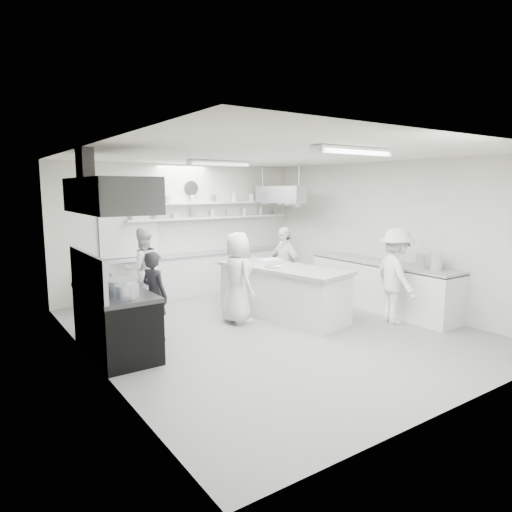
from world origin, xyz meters
TOP-DOWN VIEW (x-y plane):
  - floor at (0.00, 0.00)m, footprint 6.00×7.00m
  - ceiling at (0.00, 0.00)m, footprint 6.00×7.00m
  - wall_back at (0.00, 3.50)m, footprint 6.00×0.04m
  - wall_front at (0.00, -3.50)m, footprint 6.00×0.04m
  - wall_left at (-3.00, 0.00)m, footprint 0.04×7.00m
  - wall_right at (3.00, 0.00)m, footprint 0.04×7.00m
  - stove at (-2.60, 0.40)m, footprint 0.80×1.80m
  - exhaust_hood at (-2.60, 0.40)m, footprint 0.85×2.00m
  - back_counter at (0.30, 3.20)m, footprint 5.00×0.60m
  - shelf_lower at (0.70, 3.37)m, footprint 4.20×0.26m
  - shelf_upper at (0.70, 3.37)m, footprint 4.20×0.26m
  - pass_through_window at (-1.30, 3.48)m, footprint 1.30×0.04m
  - wall_clock at (0.20, 3.46)m, footprint 0.32×0.05m
  - right_counter at (2.65, -0.20)m, footprint 0.74×3.30m
  - pot_rack at (2.00, 2.40)m, footprint 0.30×1.60m
  - light_fixture_front at (0.00, -1.80)m, footprint 1.30×0.25m
  - light_fixture_rear at (0.00, 1.80)m, footprint 1.30×0.25m
  - prep_island at (0.64, 0.50)m, footprint 1.44×2.66m
  - stove_pot at (-2.60, 0.04)m, footprint 0.45×0.45m
  - cook_stove at (-1.89, 0.62)m, footprint 0.50×0.61m
  - cook_back at (-1.40, 2.43)m, footprint 0.86×0.70m
  - cook_island_left at (-0.27, 0.69)m, footprint 0.56×0.83m
  - cook_island_right at (1.13, 1.09)m, footprint 0.44×0.99m
  - cook_right at (2.10, -0.96)m, footprint 1.02×1.29m
  - bowl_island_a at (0.42, 0.52)m, footprint 0.34×0.34m
  - bowl_island_b at (0.61, 0.59)m, footprint 0.24×0.24m
  - bowl_right at (2.75, -1.08)m, footprint 0.25×0.25m

SIDE VIEW (x-z plane):
  - floor at x=0.00m, z-range -0.02..0.00m
  - stove at x=-2.60m, z-range 0.00..0.90m
  - back_counter at x=0.30m, z-range 0.00..0.92m
  - prep_island at x=0.64m, z-range 0.00..0.93m
  - right_counter at x=2.65m, z-range 0.00..0.94m
  - cook_stove at x=-1.89m, z-range 0.00..1.45m
  - cook_island_left at x=-0.27m, z-range 0.00..1.67m
  - cook_island_right at x=1.13m, z-range 0.00..1.67m
  - cook_back at x=-1.40m, z-range 0.00..1.68m
  - cook_right at x=2.10m, z-range 0.00..1.75m
  - bowl_island_b at x=0.61m, z-range 0.93..0.99m
  - bowl_island_a at x=0.42m, z-range 0.93..1.00m
  - bowl_right at x=2.75m, z-range 0.94..1.00m
  - stove_pot at x=-2.60m, z-range 0.91..1.18m
  - pass_through_window at x=-1.30m, z-range 0.95..1.95m
  - wall_back at x=0.00m, z-range 0.00..3.00m
  - wall_front at x=0.00m, z-range 0.00..3.00m
  - wall_left at x=-3.00m, z-range 0.00..3.00m
  - wall_right at x=3.00m, z-range 0.00..3.00m
  - shelf_lower at x=0.70m, z-range 1.73..1.77m
  - shelf_upper at x=0.70m, z-range 2.08..2.12m
  - pot_rack at x=2.00m, z-range 2.10..2.50m
  - exhaust_hood at x=-2.60m, z-range 2.10..2.60m
  - wall_clock at x=0.20m, z-range 2.29..2.61m
  - light_fixture_front at x=0.00m, z-range 2.89..2.99m
  - light_fixture_rear at x=0.00m, z-range 2.89..2.99m
  - ceiling at x=0.00m, z-range 3.00..3.02m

